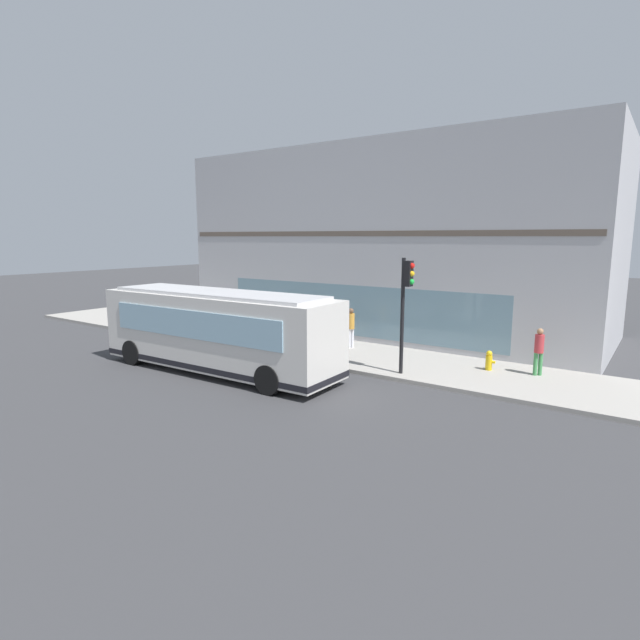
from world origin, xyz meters
The scene contains 11 objects.
ground centered at (0.00, 0.00, 0.00)m, with size 120.00×120.00×0.00m, color #38383A.
sidewalk_curb centered at (4.91, 0.00, 0.07)m, with size 4.63×40.00×0.15m, color #9E9991.
building_corner centered at (11.79, 0.00, 4.73)m, with size 9.19×21.22×9.48m.
city_bus_nearside centered at (-0.05, 1.42, 1.55)m, with size 2.83×10.11×3.07m.
traffic_light_near_corner centered at (3.23, -4.73, 3.07)m, with size 0.32×0.49×4.19m.
fire_hydrant centered at (5.53, -7.11, 0.51)m, with size 0.35×0.35×0.74m.
pedestrian_near_hydrant centered at (6.21, 1.97, 1.07)m, with size 0.32×0.32×1.61m.
pedestrian_near_building_entrance centered at (5.00, 6.97, 1.15)m, with size 0.32×0.32×1.74m.
pedestrian_walking_along_curb centered at (5.82, -8.75, 1.14)m, with size 0.32×0.32×1.71m.
pedestrian_by_light_pole centered at (5.78, -0.89, 1.19)m, with size 0.32×0.32×1.79m.
newspaper_vending_box centered at (4.52, -0.06, 0.60)m, with size 0.44×0.43×0.90m.
Camera 1 is at (-12.94, -12.43, 5.08)m, focal length 28.12 mm.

